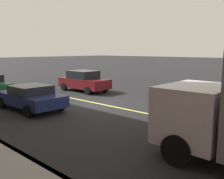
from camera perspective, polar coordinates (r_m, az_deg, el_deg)
The scene contains 4 objects.
ground at distance 15.35m, azimuth -3.53°, elevation -3.16°, with size 200.00×200.00×0.00m, color black.
lane_stripe_center at distance 15.34m, azimuth -3.53°, elevation -3.13°, with size 80.00×0.16×0.01m, color #D8CC4C.
car_navy at distance 14.35m, azimuth -18.05°, elevation -1.59°, with size 4.36×2.13×1.34m.
car_maroon at distance 19.87m, azimuth -6.43°, elevation 1.99°, with size 4.31×2.03×1.62m.
Camera 1 is at (-10.85, 10.37, 3.21)m, focal length 40.16 mm.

